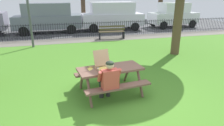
{
  "coord_description": "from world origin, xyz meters",
  "views": [
    {
      "loc": [
        -1.72,
        -4.66,
        2.77
      ],
      "look_at": [
        -0.27,
        0.91,
        0.75
      ],
      "focal_mm": 32.39,
      "sensor_mm": 36.0,
      "label": 1
    }
  ],
  "objects_px": {
    "parked_car_left": "(48,17)",
    "parked_car_right": "(173,15)",
    "park_bench_center": "(112,32)",
    "parked_car_center": "(112,15)",
    "adult_at_table": "(109,80)",
    "pizza_slice_on_table": "(90,68)",
    "pizza_box_open": "(104,66)",
    "picnic_table_foreground": "(110,74)"
  },
  "relations": [
    {
      "from": "park_bench_center",
      "to": "parked_car_center",
      "type": "distance_m",
      "value": 3.33
    },
    {
      "from": "picnic_table_foreground",
      "to": "park_bench_center",
      "type": "distance_m",
      "value": 7.21
    },
    {
      "from": "adult_at_table",
      "to": "parked_car_left",
      "type": "xyz_separation_m",
      "value": [
        -1.86,
        10.64,
        0.44
      ]
    },
    {
      "from": "pizza_slice_on_table",
      "to": "parked_car_center",
      "type": "relative_size",
      "value": 0.06
    },
    {
      "from": "park_bench_center",
      "to": "picnic_table_foreground",
      "type": "bearing_deg",
      "value": -104.88
    },
    {
      "from": "adult_at_table",
      "to": "parked_car_left",
      "type": "relative_size",
      "value": 0.26
    },
    {
      "from": "adult_at_table",
      "to": "parked_car_left",
      "type": "height_order",
      "value": "parked_car_left"
    },
    {
      "from": "pizza_slice_on_table",
      "to": "park_bench_center",
      "type": "height_order",
      "value": "park_bench_center"
    },
    {
      "from": "pizza_slice_on_table",
      "to": "parked_car_center",
      "type": "height_order",
      "value": "parked_car_center"
    },
    {
      "from": "park_bench_center",
      "to": "parked_car_right",
      "type": "height_order",
      "value": "parked_car_right"
    },
    {
      "from": "pizza_box_open",
      "to": "park_bench_center",
      "type": "xyz_separation_m",
      "value": [
        2.03,
        6.99,
        -0.45
      ]
    },
    {
      "from": "picnic_table_foreground",
      "to": "parked_car_left",
      "type": "distance_m",
      "value": 10.33
    },
    {
      "from": "parked_car_left",
      "to": "parked_car_right",
      "type": "xyz_separation_m",
      "value": [
        9.97,
        0.0,
        -0.09
      ]
    },
    {
      "from": "adult_at_table",
      "to": "parked_car_center",
      "type": "bearing_deg",
      "value": 74.81
    },
    {
      "from": "pizza_slice_on_table",
      "to": "parked_car_center",
      "type": "xyz_separation_m",
      "value": [
        3.26,
        10.02,
        0.32
      ]
    },
    {
      "from": "adult_at_table",
      "to": "parked_car_right",
      "type": "bearing_deg",
      "value": 52.67
    },
    {
      "from": "pizza_box_open",
      "to": "park_bench_center",
      "type": "height_order",
      "value": "pizza_box_open"
    },
    {
      "from": "parked_car_center",
      "to": "parked_car_right",
      "type": "distance_m",
      "value": 5.23
    },
    {
      "from": "pizza_slice_on_table",
      "to": "parked_car_left",
      "type": "height_order",
      "value": "parked_car_left"
    },
    {
      "from": "park_bench_center",
      "to": "parked_car_center",
      "type": "xyz_separation_m",
      "value": [
        0.86,
        3.15,
        0.68
      ]
    },
    {
      "from": "parked_car_left",
      "to": "pizza_slice_on_table",
      "type": "bearing_deg",
      "value": -81.58
    },
    {
      "from": "pizza_box_open",
      "to": "parked_car_right",
      "type": "xyz_separation_m",
      "value": [
        8.12,
        10.13,
        0.15
      ]
    },
    {
      "from": "adult_at_table",
      "to": "pizza_slice_on_table",
      "type": "bearing_deg",
      "value": 120.99
    },
    {
      "from": "pizza_slice_on_table",
      "to": "park_bench_center",
      "type": "distance_m",
      "value": 7.29
    },
    {
      "from": "pizza_slice_on_table",
      "to": "pizza_box_open",
      "type": "bearing_deg",
      "value": -16.95
    },
    {
      "from": "picnic_table_foreground",
      "to": "pizza_slice_on_table",
      "type": "height_order",
      "value": "pizza_slice_on_table"
    },
    {
      "from": "adult_at_table",
      "to": "park_bench_center",
      "type": "bearing_deg",
      "value": 74.87
    },
    {
      "from": "picnic_table_foreground",
      "to": "parked_car_center",
      "type": "bearing_deg",
      "value": 74.98
    },
    {
      "from": "picnic_table_foreground",
      "to": "pizza_slice_on_table",
      "type": "xyz_separation_m",
      "value": [
        -0.55,
        0.09,
        0.18
      ]
    },
    {
      "from": "park_bench_center",
      "to": "parked_car_right",
      "type": "relative_size",
      "value": 0.41
    },
    {
      "from": "parked_car_right",
      "to": "picnic_table_foreground",
      "type": "bearing_deg",
      "value": -128.14
    },
    {
      "from": "park_bench_center",
      "to": "parked_car_right",
      "type": "bearing_deg",
      "value": 27.32
    },
    {
      "from": "adult_at_table",
      "to": "park_bench_center",
      "type": "relative_size",
      "value": 0.73
    },
    {
      "from": "parked_car_left",
      "to": "adult_at_table",
      "type": "bearing_deg",
      "value": -80.11
    },
    {
      "from": "pizza_slice_on_table",
      "to": "parked_car_right",
      "type": "bearing_deg",
      "value": 49.74
    },
    {
      "from": "adult_at_table",
      "to": "park_bench_center",
      "type": "height_order",
      "value": "adult_at_table"
    },
    {
      "from": "pizza_box_open",
      "to": "parked_car_center",
      "type": "distance_m",
      "value": 10.54
    },
    {
      "from": "parked_car_left",
      "to": "parked_car_right",
      "type": "relative_size",
      "value": 1.17
    },
    {
      "from": "park_bench_center",
      "to": "parked_car_left",
      "type": "height_order",
      "value": "parked_car_left"
    },
    {
      "from": "picnic_table_foreground",
      "to": "parked_car_center",
      "type": "distance_m",
      "value": 10.49
    },
    {
      "from": "pizza_box_open",
      "to": "parked_car_center",
      "type": "bearing_deg",
      "value": 74.05
    },
    {
      "from": "parked_car_center",
      "to": "park_bench_center",
      "type": "bearing_deg",
      "value": -105.33
    }
  ]
}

